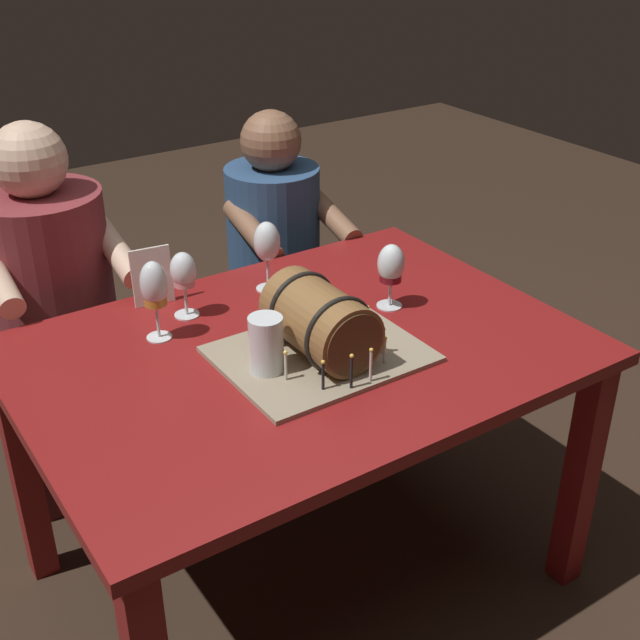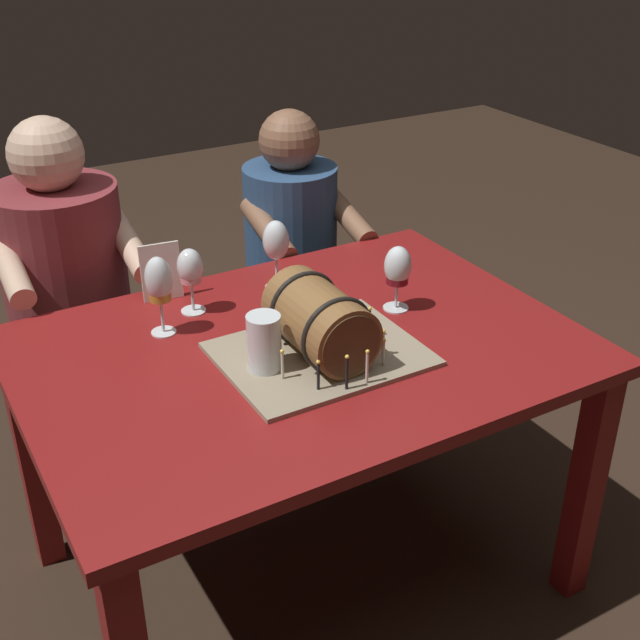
% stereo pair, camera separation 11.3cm
% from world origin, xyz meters
% --- Properties ---
extents(ground_plane, '(8.00, 8.00, 0.00)m').
position_xyz_m(ground_plane, '(0.00, 0.00, 0.00)').
color(ground_plane, '#332319').
extents(dining_table, '(1.36, 0.97, 0.76)m').
position_xyz_m(dining_table, '(0.00, 0.00, 0.65)').
color(dining_table, maroon).
rests_on(dining_table, ground).
extents(barrel_cake, '(0.48, 0.38, 0.19)m').
position_xyz_m(barrel_cake, '(0.02, -0.07, 0.84)').
color(barrel_cake, gray).
rests_on(barrel_cake, dining_table).
extents(wine_glass_rose, '(0.07, 0.07, 0.18)m').
position_xyz_m(wine_glass_rose, '(-0.16, 0.30, 0.88)').
color(wine_glass_rose, white).
rests_on(wine_glass_rose, dining_table).
extents(wine_glass_empty, '(0.07, 0.07, 0.20)m').
position_xyz_m(wine_glass_empty, '(0.10, 0.32, 0.90)').
color(wine_glass_empty, white).
rests_on(wine_glass_empty, dining_table).
extents(wine_glass_red, '(0.07, 0.07, 0.18)m').
position_xyz_m(wine_glass_red, '(0.32, 0.05, 0.88)').
color(wine_glass_red, white).
rests_on(wine_glass_red, dining_table).
extents(wine_glass_amber, '(0.07, 0.07, 0.21)m').
position_xyz_m(wine_glass_amber, '(-0.27, 0.23, 0.90)').
color(wine_glass_amber, white).
rests_on(wine_glass_amber, dining_table).
extents(beer_pint, '(0.08, 0.08, 0.15)m').
position_xyz_m(beer_pint, '(-0.13, -0.07, 0.82)').
color(beer_pint, white).
rests_on(beer_pint, dining_table).
extents(menu_card, '(0.11, 0.04, 0.16)m').
position_xyz_m(menu_card, '(-0.20, 0.42, 0.84)').
color(menu_card, silver).
rests_on(menu_card, dining_table).
extents(person_seated_left, '(0.41, 0.48, 1.20)m').
position_xyz_m(person_seated_left, '(-0.38, 0.77, 0.58)').
color(person_seated_left, '#4C1B1E').
rests_on(person_seated_left, ground).
extents(person_seated_right, '(0.37, 0.46, 1.13)m').
position_xyz_m(person_seated_right, '(0.38, 0.77, 0.51)').
color(person_seated_right, '#1B2D46').
rests_on(person_seated_right, ground).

